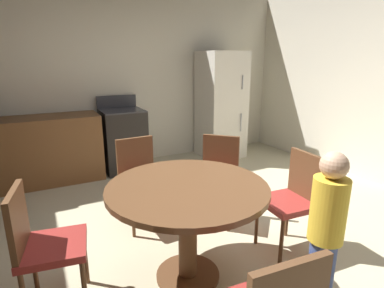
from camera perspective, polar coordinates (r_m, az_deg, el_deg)
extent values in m
plane|color=beige|center=(2.86, 4.49, -19.01)|extent=(14.00, 14.00, 0.00)
cube|color=silver|center=(4.97, -12.72, 11.97)|extent=(5.76, 0.12, 2.70)
cube|color=brown|center=(4.55, -29.78, -1.50)|extent=(2.07, 0.60, 0.90)
cube|color=black|center=(4.68, -12.72, 0.59)|extent=(0.60, 0.60, 0.90)
cube|color=#38383D|center=(4.59, -13.06, 6.16)|extent=(0.60, 0.60, 0.02)
cube|color=#38383D|center=(4.84, -13.97, 7.77)|extent=(0.60, 0.04, 0.18)
cube|color=silver|center=(5.21, 5.45, 7.22)|extent=(0.68, 0.66, 1.76)
cylinder|color=#B2B2B7|center=(5.00, 9.49, 11.35)|extent=(0.02, 0.02, 0.22)
cylinder|color=#B2B2B7|center=(5.08, 9.16, 4.02)|extent=(0.02, 0.02, 0.30)
cylinder|color=brown|center=(2.56, -0.78, -23.26)|extent=(0.49, 0.49, 0.03)
cylinder|color=brown|center=(2.36, -0.81, -16.70)|extent=(0.14, 0.14, 0.72)
cylinder|color=brown|center=(2.18, -0.85, -8.21)|extent=(1.16, 1.16, 0.04)
cylinder|color=brown|center=(2.64, 16.41, -17.24)|extent=(0.03, 0.03, 0.43)
cylinder|color=brown|center=(2.87, 12.05, -14.12)|extent=(0.03, 0.03, 0.43)
cylinder|color=brown|center=(2.85, 21.94, -15.24)|extent=(0.03, 0.03, 0.43)
cylinder|color=brown|center=(3.06, 17.43, -12.56)|extent=(0.03, 0.03, 0.43)
cube|color=#9E2D28|center=(2.74, 17.35, -10.46)|extent=(0.43, 0.43, 0.05)
cube|color=brown|center=(2.78, 20.56, -5.73)|extent=(0.07, 0.38, 0.42)
cylinder|color=brown|center=(3.02, 6.93, -12.36)|extent=(0.03, 0.03, 0.43)
cylinder|color=brown|center=(3.09, 0.61, -11.55)|extent=(0.03, 0.03, 0.43)
cylinder|color=brown|center=(3.32, 8.09, -9.72)|extent=(0.03, 0.03, 0.43)
cylinder|color=brown|center=(3.38, 2.34, -9.06)|extent=(0.03, 0.03, 0.43)
cube|color=#9E2D28|center=(3.10, 4.58, -6.72)|extent=(0.57, 0.57, 0.05)
cube|color=brown|center=(3.19, 5.41, -2.05)|extent=(0.29, 0.29, 0.42)
cylinder|color=brown|center=(3.07, -4.86, -11.77)|extent=(0.03, 0.03, 0.43)
cylinder|color=brown|center=(2.96, -10.98, -13.11)|extent=(0.03, 0.03, 0.43)
cylinder|color=brown|center=(3.35, -7.39, -9.42)|extent=(0.03, 0.03, 0.43)
cylinder|color=brown|center=(3.25, -13.01, -10.52)|extent=(0.03, 0.03, 0.43)
cube|color=#9E2D28|center=(3.06, -9.25, -7.21)|extent=(0.42, 0.42, 0.05)
cube|color=brown|center=(3.14, -10.60, -2.55)|extent=(0.38, 0.06, 0.42)
cylinder|color=brown|center=(2.51, -19.37, -19.43)|extent=(0.03, 0.03, 0.43)
cylinder|color=brown|center=(2.55, -27.47, -19.76)|extent=(0.03, 0.03, 0.43)
cube|color=#9E2D28|center=(2.26, -24.48, -17.13)|extent=(0.46, 0.46, 0.05)
cube|color=brown|center=(2.19, -29.87, -12.59)|extent=(0.10, 0.38, 0.42)
cylinder|color=#3D4C84|center=(2.36, 22.89, -21.30)|extent=(0.17, 0.17, 0.50)
cylinder|color=gold|center=(2.13, 24.19, -11.20)|extent=(0.31, 0.31, 0.42)
sphere|color=#D6A884|center=(2.02, 25.10, -3.65)|extent=(0.17, 0.17, 0.17)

